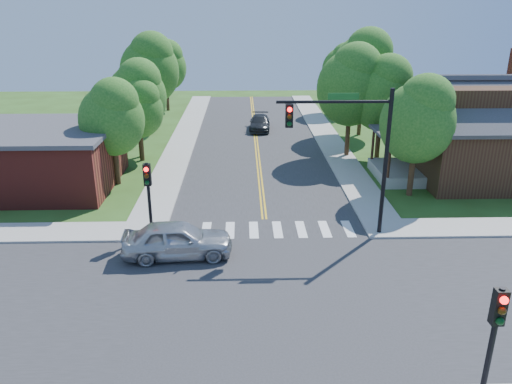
{
  "coord_description": "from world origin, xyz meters",
  "views": [
    {
      "loc": [
        -1.11,
        -16.64,
        10.69
      ],
      "look_at": [
        -0.49,
        5.89,
        2.2
      ],
      "focal_mm": 35.0,
      "sensor_mm": 36.0,
      "label": 1
    }
  ],
  "objects_px": {
    "signal_pole_nw": "(148,186)",
    "house_ne": "(496,127)",
    "signal_mast_ne": "(352,140)",
    "car_silver": "(177,240)",
    "car_dgrey": "(260,123)",
    "signal_pole_se": "(496,325)"
  },
  "relations": [
    {
      "from": "signal_pole_nw",
      "to": "house_ne",
      "type": "xyz_separation_m",
      "value": [
        20.71,
        8.66,
        0.67
      ]
    },
    {
      "from": "signal_mast_ne",
      "to": "house_ne",
      "type": "bearing_deg",
      "value": 37.68
    },
    {
      "from": "signal_pole_nw",
      "to": "car_silver",
      "type": "distance_m",
      "value": 3.16
    },
    {
      "from": "signal_pole_nw",
      "to": "car_dgrey",
      "type": "distance_m",
      "value": 22.97
    },
    {
      "from": "signal_pole_se",
      "to": "car_dgrey",
      "type": "relative_size",
      "value": 0.84
    },
    {
      "from": "house_ne",
      "to": "car_dgrey",
      "type": "distance_m",
      "value": 20.05
    },
    {
      "from": "signal_pole_se",
      "to": "signal_pole_nw",
      "type": "distance_m",
      "value": 15.84
    },
    {
      "from": "signal_pole_nw",
      "to": "signal_mast_ne",
      "type": "bearing_deg",
      "value": 0.07
    },
    {
      "from": "signal_mast_ne",
      "to": "car_silver",
      "type": "relative_size",
      "value": 1.44
    },
    {
      "from": "signal_mast_ne",
      "to": "signal_pole_se",
      "type": "bearing_deg",
      "value": -81.44
    },
    {
      "from": "car_dgrey",
      "to": "signal_pole_se",
      "type": "bearing_deg",
      "value": -77.96
    },
    {
      "from": "signal_mast_ne",
      "to": "car_silver",
      "type": "distance_m",
      "value": 9.18
    },
    {
      "from": "signal_pole_se",
      "to": "car_dgrey",
      "type": "height_order",
      "value": "signal_pole_se"
    },
    {
      "from": "signal_pole_nw",
      "to": "car_dgrey",
      "type": "relative_size",
      "value": 0.84
    },
    {
      "from": "car_dgrey",
      "to": "signal_mast_ne",
      "type": "bearing_deg",
      "value": -77.84
    },
    {
      "from": "signal_pole_nw",
      "to": "house_ne",
      "type": "height_order",
      "value": "house_ne"
    },
    {
      "from": "signal_pole_se",
      "to": "car_dgrey",
      "type": "bearing_deg",
      "value": 98.8
    },
    {
      "from": "signal_mast_ne",
      "to": "signal_pole_nw",
      "type": "distance_m",
      "value": 9.76
    },
    {
      "from": "house_ne",
      "to": "signal_mast_ne",
      "type": "bearing_deg",
      "value": -142.32
    },
    {
      "from": "signal_pole_se",
      "to": "car_dgrey",
      "type": "xyz_separation_m",
      "value": [
        -5.15,
        33.27,
        -2.02
      ]
    },
    {
      "from": "house_ne",
      "to": "car_silver",
      "type": "bearing_deg",
      "value": -150.76
    },
    {
      "from": "signal_mast_ne",
      "to": "car_dgrey",
      "type": "distance_m",
      "value": 22.72
    }
  ]
}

